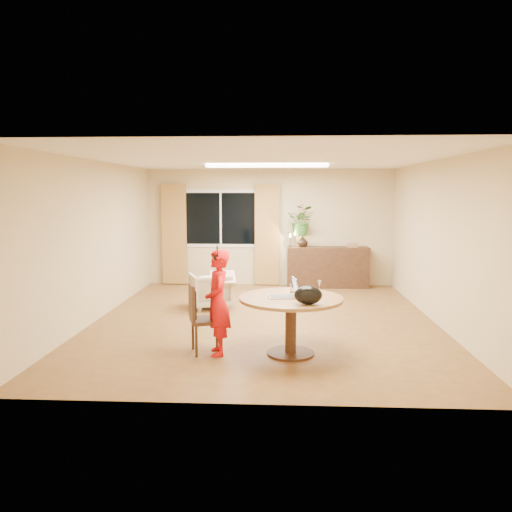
{
  "coord_description": "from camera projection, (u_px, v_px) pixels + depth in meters",
  "views": [
    {
      "loc": [
        0.28,
        -7.95,
        2.08
      ],
      "look_at": [
        -0.13,
        -0.2,
        1.09
      ],
      "focal_mm": 35.0,
      "sensor_mm": 36.0,
      "label": 1
    }
  ],
  "objects": [
    {
      "name": "floor",
      "position": [
        264.0,
        321.0,
        8.15
      ],
      "size": [
        6.5,
        6.5,
        0.0
      ],
      "primitive_type": "plane",
      "color": "brown",
      "rests_on": "ground"
    },
    {
      "name": "child",
      "position": [
        218.0,
        302.0,
        6.39
      ],
      "size": [
        0.55,
        0.42,
        1.36
      ],
      "primitive_type": "imported",
      "rotation": [
        0.0,
        0.0,
        -1.37
      ],
      "color": "red",
      "rests_on": "floor"
    },
    {
      "name": "armchair",
      "position": [
        210.0,
        290.0,
        9.07
      ],
      "size": [
        0.89,
        0.9,
        0.64
      ],
      "primitive_type": "imported",
      "rotation": [
        0.0,
        0.0,
        3.51
      ],
      "color": "beige",
      "rests_on": "floor"
    },
    {
      "name": "wine_glass",
      "position": [
        319.0,
        287.0,
        6.55
      ],
      "size": [
        0.08,
        0.08,
        0.19
      ],
      "primitive_type": null,
      "rotation": [
        0.0,
        0.0,
        0.23
      ],
      "color": "white",
      "rests_on": "dining_table"
    },
    {
      "name": "tumbler",
      "position": [
        293.0,
        288.0,
        6.68
      ],
      "size": [
        0.1,
        0.1,
        0.11
      ],
      "primitive_type": null,
      "rotation": [
        0.0,
        0.0,
        0.27
      ],
      "color": "white",
      "rests_on": "dining_table"
    },
    {
      "name": "dining_table",
      "position": [
        291.0,
        309.0,
        6.38
      ],
      "size": [
        1.33,
        1.33,
        0.76
      ],
      "color": "brown",
      "rests_on": "floor"
    },
    {
      "name": "vase",
      "position": [
        303.0,
        241.0,
        10.97
      ],
      "size": [
        0.24,
        0.24,
        0.25
      ],
      "primitive_type": "imported",
      "rotation": [
        0.0,
        0.0,
        0.03
      ],
      "color": "black",
      "rests_on": "sideboard"
    },
    {
      "name": "curtain_right",
      "position": [
        267.0,
        235.0,
        11.14
      ],
      "size": [
        0.55,
        0.08,
        2.25
      ],
      "primitive_type": "cube",
      "color": "olive",
      "rests_on": "wall_back"
    },
    {
      "name": "wall_left",
      "position": [
        96.0,
        241.0,
        8.13
      ],
      "size": [
        0.0,
        6.5,
        6.5
      ],
      "primitive_type": "plane",
      "rotation": [
        1.57,
        0.0,
        1.57
      ],
      "color": "#D0BB87",
      "rests_on": "floor"
    },
    {
      "name": "curtain_left",
      "position": [
        174.0,
        234.0,
        11.25
      ],
      "size": [
        0.55,
        0.08,
        2.25
      ],
      "primitive_type": "cube",
      "color": "olive",
      "rests_on": "wall_back"
    },
    {
      "name": "book_stack",
      "position": [
        353.0,
        245.0,
        10.92
      ],
      "size": [
        0.22,
        0.17,
        0.09
      ],
      "primitive_type": null,
      "rotation": [
        0.0,
        0.0,
        0.02
      ],
      "color": "brown",
      "rests_on": "sideboard"
    },
    {
      "name": "ceiling",
      "position": [
        265.0,
        159.0,
        7.82
      ],
      "size": [
        6.5,
        6.5,
        0.0
      ],
      "primitive_type": "plane",
      "rotation": [
        3.14,
        0.0,
        0.0
      ],
      "color": "white",
      "rests_on": "wall_back"
    },
    {
      "name": "wall_back",
      "position": [
        270.0,
        228.0,
        11.21
      ],
      "size": [
        5.5,
        0.0,
        5.5
      ],
      "primitive_type": "plane",
      "rotation": [
        1.57,
        0.0,
        0.0
      ],
      "color": "#D0BB87",
      "rests_on": "floor"
    },
    {
      "name": "laptop",
      "position": [
        283.0,
        287.0,
        6.33
      ],
      "size": [
        0.43,
        0.32,
        0.26
      ],
      "primitive_type": null,
      "rotation": [
        0.0,
        0.0,
        0.18
      ],
      "color": "#B7B7BC",
      "rests_on": "dining_table"
    },
    {
      "name": "bouquet",
      "position": [
        302.0,
        221.0,
        10.91
      ],
      "size": [
        0.7,
        0.64,
        0.66
      ],
      "primitive_type": "imported",
      "rotation": [
        0.0,
        0.0,
        -0.23
      ],
      "color": "#2F6827",
      "rests_on": "vase"
    },
    {
      "name": "desk_lamp",
      "position": [
        290.0,
        240.0,
        10.93
      ],
      "size": [
        0.15,
        0.15,
        0.33
      ],
      "primitive_type": null,
      "rotation": [
        0.0,
        0.0,
        0.15
      ],
      "color": "black",
      "rests_on": "sideboard"
    },
    {
      "name": "sideboard",
      "position": [
        328.0,
        267.0,
        11.01
      ],
      "size": [
        1.78,
        0.44,
        0.89
      ],
      "primitive_type": "cube",
      "color": "black",
      "rests_on": "floor"
    },
    {
      "name": "handbag",
      "position": [
        308.0,
        295.0,
        5.93
      ],
      "size": [
        0.36,
        0.24,
        0.22
      ],
      "primitive_type": null,
      "rotation": [
        0.0,
        0.0,
        0.14
      ],
      "color": "black",
      "rests_on": "dining_table"
    },
    {
      "name": "window",
      "position": [
        221.0,
        219.0,
        11.22
      ],
      "size": [
        1.7,
        0.03,
        1.3
      ],
      "color": "white",
      "rests_on": "wall_back"
    },
    {
      "name": "wall_right",
      "position": [
        439.0,
        243.0,
        7.85
      ],
      "size": [
        0.0,
        6.5,
        6.5
      ],
      "primitive_type": "plane",
      "rotation": [
        1.57,
        0.0,
        -1.57
      ],
      "color": "#D0BB87",
      "rests_on": "floor"
    },
    {
      "name": "throw",
      "position": [
        223.0,
        273.0,
        8.94
      ],
      "size": [
        0.53,
        0.61,
        0.03
      ],
      "primitive_type": null,
      "rotation": [
        0.0,
        0.0,
        0.16
      ],
      "color": "beige",
      "rests_on": "armchair"
    },
    {
      "name": "pot_lid",
      "position": [
        309.0,
        292.0,
        6.62
      ],
      "size": [
        0.22,
        0.22,
        0.03
      ],
      "primitive_type": null,
      "rotation": [
        0.0,
        0.0,
        0.07
      ],
      "color": "white",
      "rests_on": "dining_table"
    },
    {
      "name": "ceiling_panel",
      "position": [
        267.0,
        166.0,
        9.02
      ],
      "size": [
        2.2,
        0.35,
        0.05
      ],
      "primitive_type": "cube",
      "color": "white",
      "rests_on": "ceiling"
    },
    {
      "name": "dining_chair",
      "position": [
        207.0,
        318.0,
        6.49
      ],
      "size": [
        0.54,
        0.52,
        0.91
      ],
      "primitive_type": null,
      "rotation": [
        0.0,
        0.0,
        0.31
      ],
      "color": "black",
      "rests_on": "floor"
    }
  ]
}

